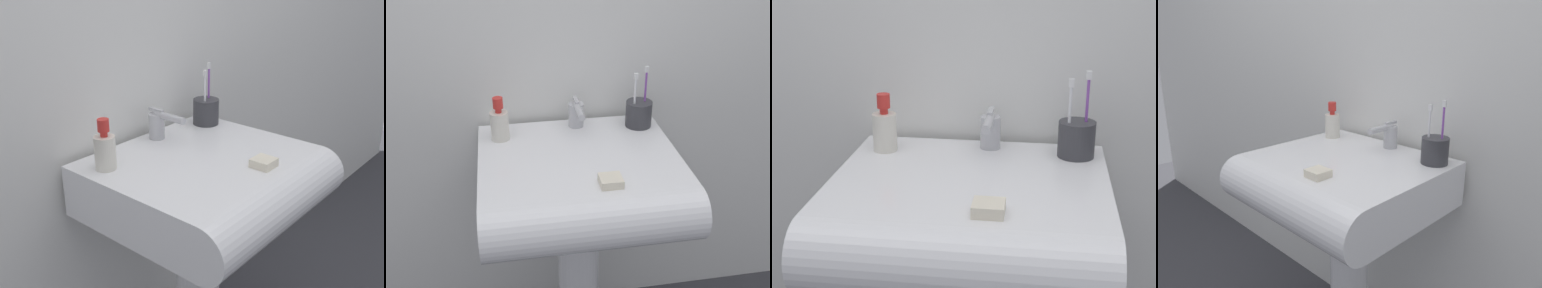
{
  "view_description": "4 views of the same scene",
  "coord_description": "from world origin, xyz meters",
  "views": [
    {
      "loc": [
        -1.0,
        -0.82,
        1.43
      ],
      "look_at": [
        -0.04,
        -0.01,
        0.92
      ],
      "focal_mm": 45.0,
      "sensor_mm": 36.0,
      "label": 1
    },
    {
      "loc": [
        -0.22,
        -1.26,
        1.6
      ],
      "look_at": [
        0.0,
        0.01,
        0.9
      ],
      "focal_mm": 45.0,
      "sensor_mm": 36.0,
      "label": 2
    },
    {
      "loc": [
        0.15,
        -1.2,
        1.37
      ],
      "look_at": [
        -0.02,
        0.0,
        0.95
      ],
      "focal_mm": 55.0,
      "sensor_mm": 36.0,
      "label": 3
    },
    {
      "loc": [
        0.85,
        -0.85,
        1.29
      ],
      "look_at": [
        0.01,
        -0.01,
        0.93
      ],
      "focal_mm": 35.0,
      "sensor_mm": 36.0,
      "label": 4
    }
  ],
  "objects": [
    {
      "name": "bar_soap",
      "position": [
        0.06,
        -0.19,
        0.88
      ],
      "size": [
        0.06,
        0.06,
        0.02
      ],
      "primitive_type": "cube",
      "color": "silver",
      "rests_on": "sink_basin"
    },
    {
      "name": "wall_back",
      "position": [
        0.0,
        0.29,
        1.2
      ],
      "size": [
        5.0,
        0.05,
        2.4
      ],
      "primitive_type": "cube",
      "color": "silver",
      "rests_on": "ground"
    },
    {
      "name": "sink_pedestal",
      "position": [
        0.0,
        0.0,
        0.36
      ],
      "size": [
        0.14,
        0.14,
        0.72
      ],
      "primitive_type": "cylinder",
      "color": "white",
      "rests_on": "ground"
    },
    {
      "name": "toothbrush_cup",
      "position": [
        0.23,
        0.16,
        0.92
      ],
      "size": [
        0.09,
        0.09,
        0.21
      ],
      "color": "#38383D",
      "rests_on": "sink_basin"
    },
    {
      "name": "faucet",
      "position": [
        0.02,
        0.18,
        0.92
      ],
      "size": [
        0.05,
        0.14,
        0.1
      ],
      "color": "#B7B7BC",
      "rests_on": "sink_basin"
    },
    {
      "name": "sink_basin",
      "position": [
        0.0,
        -0.06,
        0.8
      ],
      "size": [
        0.61,
        0.57,
        0.15
      ],
      "color": "white",
      "rests_on": "sink_pedestal"
    },
    {
      "name": "soap_bottle",
      "position": [
        -0.23,
        0.14,
        0.93
      ],
      "size": [
        0.06,
        0.06,
        0.14
      ],
      "color": "silver",
      "rests_on": "sink_basin"
    }
  ]
}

